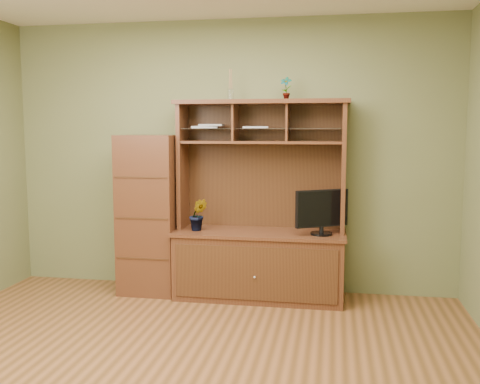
# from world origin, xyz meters

# --- Properties ---
(room) EXTENTS (4.54, 4.04, 2.74)m
(room) POSITION_xyz_m (0.00, 0.00, 1.35)
(room) COLOR brown
(room) RESTS_ON ground
(media_hutch) EXTENTS (1.66, 0.61, 1.90)m
(media_hutch) POSITION_xyz_m (0.35, 1.73, 0.52)
(media_hutch) COLOR #432013
(media_hutch) RESTS_ON room
(monitor) EXTENTS (0.47, 0.31, 0.42)m
(monitor) POSITION_xyz_m (0.94, 1.64, 0.87)
(monitor) COLOR black
(monitor) RESTS_ON media_hutch
(orchid_plant) EXTENTS (0.19, 0.17, 0.31)m
(orchid_plant) POSITION_xyz_m (-0.24, 1.65, 0.81)
(orchid_plant) COLOR #2B5A1F
(orchid_plant) RESTS_ON media_hutch
(top_plant) EXTENTS (0.13, 0.10, 0.22)m
(top_plant) POSITION_xyz_m (0.58, 1.80, 2.01)
(top_plant) COLOR #3E6724
(top_plant) RESTS_ON media_hutch
(reed_diffuser) EXTENTS (0.06, 0.06, 0.29)m
(reed_diffuser) POSITION_xyz_m (0.05, 1.80, 2.02)
(reed_diffuser) COLOR silver
(reed_diffuser) RESTS_ON media_hutch
(magazines) EXTENTS (0.77, 0.23, 0.04)m
(magazines) POSITION_xyz_m (-0.02, 1.80, 1.65)
(magazines) COLOR #A3A3A8
(magazines) RESTS_ON media_hutch
(side_cabinet) EXTENTS (0.56, 0.51, 1.57)m
(side_cabinet) POSITION_xyz_m (-0.75, 1.73, 0.78)
(side_cabinet) COLOR #432013
(side_cabinet) RESTS_ON room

